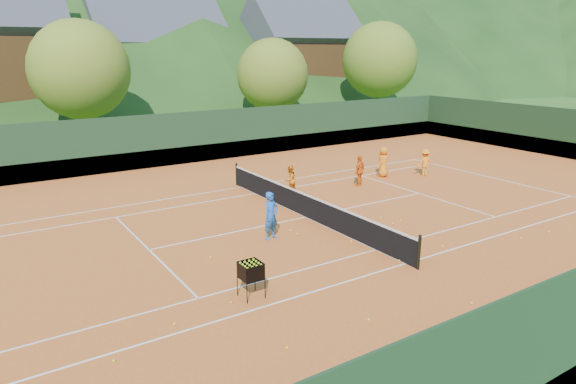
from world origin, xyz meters
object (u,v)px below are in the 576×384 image
student_a (290,180)px  ball_hopper (251,271)px  chalet_mid (158,65)px  coach (271,216)px  student_b (360,171)px  chalet_right (300,61)px  student_c (383,162)px  tennis_net (306,205)px  student_d (425,163)px

student_a → ball_hopper: size_ratio=1.34×
ball_hopper → chalet_mid: size_ratio=0.08×
coach → student_b: coach is taller
chalet_right → student_c: bearing=-115.6°
student_a → student_b: (3.63, -0.65, 0.09)m
student_c → student_b: bearing=-1.1°
student_b → tennis_net: student_b is taller
tennis_net → ball_hopper: (-5.15, -4.81, 0.25)m
student_a → chalet_mid: chalet_mid is taller
coach → chalet_right: 38.75m
student_b → tennis_net: (-4.97, -2.58, -0.26)m
chalet_mid → coach: bearing=-103.4°
student_a → chalet_right: chalet_right is taller
student_c → ball_hopper: size_ratio=1.60×
student_d → ball_hopper: 16.02m
student_c → chalet_right: (12.76, 26.66, 4.44)m
student_d → chalet_mid: size_ratio=0.11×
student_c → chalet_mid: (-1.24, 30.66, 4.17)m
student_b → student_c: 2.40m
coach → student_b: size_ratio=1.13×
student_a → student_b: bearing=150.1°
student_c → ball_hopper: student_c is taller
student_b → chalet_right: (15.03, 27.42, 4.48)m
student_c → chalet_mid: chalet_mid is taller
coach → student_a: (3.74, 4.53, -0.18)m
ball_hopper → student_c: bearing=33.3°
student_d → chalet_mid: (-3.20, 31.70, 4.25)m
student_c → student_d: bearing=132.6°
student_d → ball_hopper: student_d is taller
ball_hopper → chalet_right: bearing=54.2°
coach → ball_hopper: coach is taller
chalet_mid → tennis_net: bearing=-100.0°
student_c → student_d: student_c is taller
coach → student_a: bearing=35.1°
student_d → chalet_right: 30.07m
coach → tennis_net: size_ratio=0.14×
student_c → tennis_net: student_c is taller
student_a → student_c: student_c is taller
ball_hopper → student_b: bearing=36.1°
student_c → chalet_mid: 30.97m
coach → chalet_mid: chalet_mid is taller
student_a → tennis_net: 3.49m
student_b → chalet_mid: (1.03, 31.42, 4.21)m
student_a → tennis_net: bearing=47.7°
student_c → tennis_net: (-7.24, -3.34, -0.30)m
student_d → chalet_right: (10.80, 27.70, 4.52)m
chalet_right → tennis_net: bearing=-123.7°
student_a → tennis_net: student_a is taller
student_b → ball_hopper: bearing=11.8°
coach → student_a: size_ratio=1.27×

